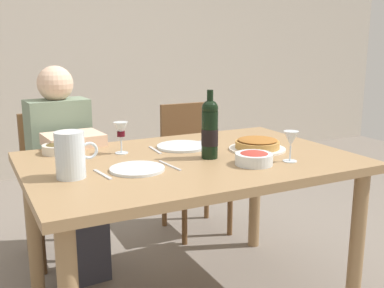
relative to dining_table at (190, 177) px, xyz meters
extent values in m
cube|color=beige|center=(0.00, 2.70, 0.73)|extent=(8.00, 0.10, 2.80)
cube|color=#9E7A51|center=(0.00, 0.00, 0.07)|extent=(1.50, 1.00, 0.04)
cylinder|color=#9E7A51|center=(0.67, -0.42, -0.31)|extent=(0.07, 0.07, 0.72)
cylinder|color=#9E7A51|center=(-0.67, 0.42, -0.31)|extent=(0.07, 0.07, 0.72)
cylinder|color=#9E7A51|center=(0.67, 0.42, -0.31)|extent=(0.07, 0.07, 0.72)
cylinder|color=black|center=(0.08, -0.04, 0.20)|extent=(0.08, 0.08, 0.22)
sphere|color=black|center=(0.08, -0.04, 0.33)|extent=(0.08, 0.08, 0.08)
cylinder|color=black|center=(0.08, -0.04, 0.37)|extent=(0.03, 0.03, 0.08)
cylinder|color=black|center=(0.08, -0.04, 0.19)|extent=(0.08, 0.08, 0.08)
cylinder|color=silver|center=(-0.57, -0.07, 0.19)|extent=(0.12, 0.12, 0.19)
cylinder|color=silver|center=(-0.57, -0.07, 0.15)|extent=(0.11, 0.11, 0.11)
torus|color=silver|center=(-0.49, -0.07, 0.20)|extent=(0.07, 0.01, 0.07)
cylinder|color=white|center=(0.37, -0.01, 0.10)|extent=(0.28, 0.28, 0.01)
cylinder|color=#C18E47|center=(0.37, -0.01, 0.12)|extent=(0.22, 0.22, 0.03)
ellipsoid|color=#9E6028|center=(0.37, -0.01, 0.14)|extent=(0.20, 0.20, 0.02)
cylinder|color=silver|center=(0.20, -0.24, 0.12)|extent=(0.17, 0.17, 0.05)
ellipsoid|color=#B2382D|center=(0.20, -0.24, 0.14)|extent=(0.14, 0.14, 0.04)
cylinder|color=silver|center=(-0.53, 0.37, 0.11)|extent=(0.15, 0.15, 0.04)
ellipsoid|color=brown|center=(-0.53, 0.37, 0.13)|extent=(0.12, 0.12, 0.03)
cylinder|color=silver|center=(0.37, -0.27, 0.09)|extent=(0.06, 0.06, 0.00)
cylinder|color=silver|center=(0.37, -0.27, 0.13)|extent=(0.01, 0.01, 0.07)
cone|color=silver|center=(0.37, -0.27, 0.20)|extent=(0.07, 0.07, 0.07)
cylinder|color=silver|center=(-0.26, 0.23, 0.09)|extent=(0.06, 0.06, 0.00)
cylinder|color=silver|center=(-0.26, 0.23, 0.13)|extent=(0.01, 0.01, 0.08)
cone|color=silver|center=(-0.26, 0.23, 0.21)|extent=(0.07, 0.07, 0.07)
cylinder|color=#470A14|center=(-0.26, 0.23, 0.19)|extent=(0.04, 0.04, 0.03)
cylinder|color=silver|center=(0.06, 0.21, 0.10)|extent=(0.26, 0.26, 0.01)
cylinder|color=silver|center=(-0.29, -0.09, 0.10)|extent=(0.23, 0.23, 0.01)
cube|color=silver|center=(-0.09, 0.21, 0.09)|extent=(0.02, 0.16, 0.00)
cube|color=silver|center=(0.21, 0.21, 0.09)|extent=(0.01, 0.18, 0.00)
cube|color=silver|center=(-0.14, -0.09, 0.09)|extent=(0.03, 0.18, 0.00)
cube|color=silver|center=(-0.44, -0.09, 0.09)|extent=(0.04, 0.16, 0.00)
cube|color=brown|center=(-0.45, 0.83, -0.21)|extent=(0.43, 0.43, 0.02)
cube|color=brown|center=(-0.47, 1.02, 0.00)|extent=(0.36, 0.06, 0.40)
cylinder|color=brown|center=(-0.61, 0.65, -0.44)|extent=(0.04, 0.04, 0.45)
cylinder|color=brown|center=(-0.27, 0.68, -0.44)|extent=(0.04, 0.04, 0.45)
cylinder|color=brown|center=(-0.63, 0.99, -0.44)|extent=(0.04, 0.04, 0.45)
cylinder|color=brown|center=(-0.29, 1.02, -0.44)|extent=(0.04, 0.04, 0.45)
cube|color=gray|center=(-0.45, 0.79, 0.05)|extent=(0.36, 0.23, 0.50)
sphere|color=beige|center=(-0.45, 0.79, 0.39)|extent=(0.20, 0.20, 0.20)
cube|color=#33333D|center=(-0.43, 0.60, -0.20)|extent=(0.34, 0.40, 0.14)
cube|color=#33333D|center=(-0.42, 0.45, -0.47)|extent=(0.28, 0.14, 0.40)
cube|color=beige|center=(-0.43, 0.51, 0.12)|extent=(0.31, 0.26, 0.06)
cube|color=brown|center=(0.45, 0.80, -0.21)|extent=(0.41, 0.41, 0.02)
cube|color=brown|center=(0.45, 0.99, 0.00)|extent=(0.36, 0.04, 0.40)
cylinder|color=brown|center=(0.28, 0.63, -0.44)|extent=(0.04, 0.04, 0.45)
cylinder|color=brown|center=(0.62, 0.63, -0.44)|extent=(0.04, 0.04, 0.45)
cylinder|color=brown|center=(0.28, 0.97, -0.44)|extent=(0.04, 0.04, 0.45)
cylinder|color=brown|center=(0.62, 0.97, -0.44)|extent=(0.04, 0.04, 0.45)
camera|label=1|loc=(-0.92, -1.84, 0.62)|focal=42.57mm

